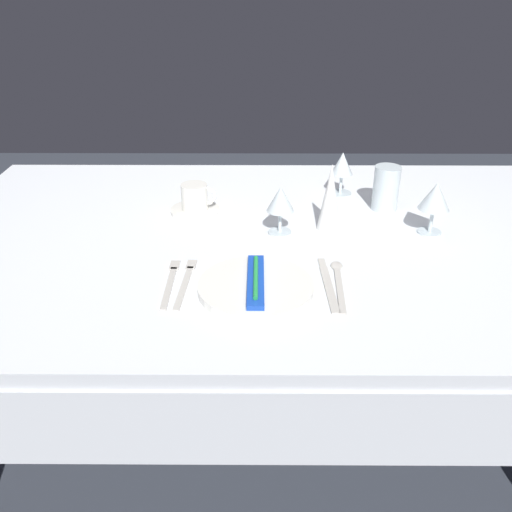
{
  "coord_description": "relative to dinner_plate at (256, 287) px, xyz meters",
  "views": [
    {
      "loc": [
        -0.03,
        -1.27,
        1.36
      ],
      "look_at": [
        -0.04,
        -0.16,
        0.76
      ],
      "focal_mm": 37.97,
      "sensor_mm": 36.0,
      "label": 1
    }
  ],
  "objects": [
    {
      "name": "dinner_knife",
      "position": [
        0.16,
        0.02,
        -0.01
      ],
      "size": [
        0.02,
        0.23,
        0.0
      ],
      "color": "beige",
      "rests_on": "dining_table"
    },
    {
      "name": "dining_table",
      "position": [
        0.04,
        0.28,
        -0.09
      ],
      "size": [
        1.8,
        1.11,
        0.74
      ],
      "color": "white",
      "rests_on": "ground"
    },
    {
      "name": "napkin_folded",
      "position": [
        0.19,
        0.31,
        0.08
      ],
      "size": [
        0.06,
        0.06,
        0.18
      ],
      "primitive_type": "cone",
      "color": "white",
      "rests_on": "dining_table"
    },
    {
      "name": "wine_glass_left",
      "position": [
        0.06,
        0.28,
        0.08
      ],
      "size": [
        0.07,
        0.07,
        0.13
      ],
      "color": "silver",
      "rests_on": "dining_table"
    },
    {
      "name": "fork_inner",
      "position": [
        -0.19,
        0.03,
        -0.01
      ],
      "size": [
        0.02,
        0.2,
        0.0
      ],
      "color": "beige",
      "rests_on": "dining_table"
    },
    {
      "name": "drink_tumbler",
      "position": [
        0.37,
        0.45,
        0.05
      ],
      "size": [
        0.07,
        0.07,
        0.13
      ],
      "color": "silver",
      "rests_on": "dining_table"
    },
    {
      "name": "coffee_cup_left",
      "position": [
        -0.17,
        0.42,
        0.04
      ],
      "size": [
        0.1,
        0.07,
        0.07
      ],
      "color": "white",
      "rests_on": "saucer_left"
    },
    {
      "name": "wine_glass_right",
      "position": [
        0.45,
        0.28,
        0.09
      ],
      "size": [
        0.08,
        0.08,
        0.14
      ],
      "color": "silver",
      "rests_on": "dining_table"
    },
    {
      "name": "toothbrush_package",
      "position": [
        -0.0,
        0.0,
        0.02
      ],
      "size": [
        0.04,
        0.21,
        0.02
      ],
      "color": "blue",
      "rests_on": "dinner_plate"
    },
    {
      "name": "fork_outer",
      "position": [
        -0.16,
        0.03,
        -0.01
      ],
      "size": [
        0.03,
        0.21,
        0.0
      ],
      "color": "beige",
      "rests_on": "dining_table"
    },
    {
      "name": "ground_plane",
      "position": [
        0.04,
        0.28,
        -0.75
      ],
      "size": [
        6.0,
        6.0,
        0.0
      ],
      "primitive_type": "plane",
      "color": "#383D47"
    },
    {
      "name": "dinner_plate",
      "position": [
        0.0,
        0.0,
        0.0
      ],
      "size": [
        0.25,
        0.25,
        0.02
      ],
      "primitive_type": "cylinder",
      "color": "white",
      "rests_on": "dining_table"
    },
    {
      "name": "wine_glass_centre",
      "position": [
        0.26,
        0.55,
        0.08
      ],
      "size": [
        0.07,
        0.07,
        0.13
      ],
      "color": "silver",
      "rests_on": "dining_table"
    },
    {
      "name": "spoon_soup",
      "position": [
        0.18,
        0.04,
        -0.01
      ],
      "size": [
        0.03,
        0.22,
        0.01
      ],
      "color": "beige",
      "rests_on": "dining_table"
    },
    {
      "name": "saucer_left",
      "position": [
        -0.17,
        0.42,
        -0.0
      ],
      "size": [
        0.14,
        0.14,
        0.01
      ],
      "primitive_type": "cylinder",
      "color": "white",
      "rests_on": "dining_table"
    }
  ]
}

